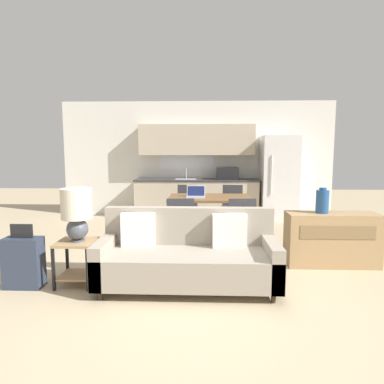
# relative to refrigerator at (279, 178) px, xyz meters

# --- Properties ---
(ground_plane) EXTENTS (20.00, 20.00, 0.00)m
(ground_plane) POSITION_rel_refrigerator_xyz_m (-1.86, -4.21, -0.94)
(ground_plane) COLOR tan
(wall_back) EXTENTS (6.40, 0.07, 2.70)m
(wall_back) POSITION_rel_refrigerator_xyz_m (-1.86, 0.42, 0.41)
(wall_back) COLOR silver
(wall_back) RESTS_ON ground_plane
(kitchen_counter) EXTENTS (2.83, 0.65, 2.15)m
(kitchen_counter) POSITION_rel_refrigerator_xyz_m (-1.84, 0.12, -0.10)
(kitchen_counter) COLOR beige
(kitchen_counter) RESTS_ON ground_plane
(refrigerator) EXTENTS (0.79, 0.77, 1.88)m
(refrigerator) POSITION_rel_refrigerator_xyz_m (0.00, 0.00, 0.00)
(refrigerator) COLOR white
(refrigerator) RESTS_ON ground_plane
(dining_table) EXTENTS (1.41, 0.92, 0.77)m
(dining_table) POSITION_rel_refrigerator_xyz_m (-1.58, -1.90, -0.24)
(dining_table) COLOR brown
(dining_table) RESTS_ON ground_plane
(couch) EXTENTS (2.02, 0.80, 0.89)m
(couch) POSITION_rel_refrigerator_xyz_m (-1.86, -3.94, -0.59)
(couch) COLOR #3D2D1E
(couch) RESTS_ON ground_plane
(side_table) EXTENTS (0.43, 0.43, 0.52)m
(side_table) POSITION_rel_refrigerator_xyz_m (-3.17, -3.95, -0.59)
(side_table) COLOR tan
(side_table) RESTS_ON ground_plane
(table_lamp) EXTENTS (0.35, 0.35, 0.62)m
(table_lamp) POSITION_rel_refrigerator_xyz_m (-3.14, -3.95, -0.06)
(table_lamp) COLOR #4C515B
(table_lamp) RESTS_ON side_table
(credenza) EXTENTS (1.22, 0.42, 0.72)m
(credenza) POSITION_rel_refrigerator_xyz_m (0.07, -3.14, -0.58)
(credenza) COLOR tan
(credenza) RESTS_ON ground_plane
(vase) EXTENTS (0.17, 0.17, 0.34)m
(vase) POSITION_rel_refrigerator_xyz_m (-0.07, -3.13, -0.06)
(vase) COLOR #234C84
(vase) RESTS_ON credenza
(dining_chair_far_right) EXTENTS (0.47, 0.47, 0.88)m
(dining_chair_far_right) POSITION_rel_refrigerator_xyz_m (-1.12, -1.07, -0.45)
(dining_chair_far_right) COLOR #38383D
(dining_chair_far_right) RESTS_ON ground_plane
(dining_chair_near_right) EXTENTS (0.44, 0.44, 0.88)m
(dining_chair_near_right) POSITION_rel_refrigerator_xyz_m (-1.13, -2.74, -0.45)
(dining_chair_near_right) COLOR #38383D
(dining_chair_near_right) RESTS_ON ground_plane
(dining_chair_near_left) EXTENTS (0.45, 0.45, 0.88)m
(dining_chair_near_left) POSITION_rel_refrigerator_xyz_m (-2.03, -2.76, -0.45)
(dining_chair_near_left) COLOR #38383D
(dining_chair_near_left) RESTS_ON ground_plane
(dining_chair_far_left) EXTENTS (0.46, 0.46, 0.88)m
(dining_chair_far_left) POSITION_rel_refrigerator_xyz_m (-2.03, -1.09, -0.45)
(dining_chair_far_left) COLOR #38383D
(dining_chair_far_left) RESTS_ON ground_plane
(laptop) EXTENTS (0.33, 0.26, 0.20)m
(laptop) POSITION_rel_refrigerator_xyz_m (-1.82, -1.95, -0.13)
(laptop) COLOR #B7BABC
(laptop) RESTS_ON dining_table
(suitcase) EXTENTS (0.42, 0.22, 0.74)m
(suitcase) POSITION_rel_refrigerator_xyz_m (-3.74, -4.05, -0.64)
(suitcase) COLOR #2D384C
(suitcase) RESTS_ON ground_plane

